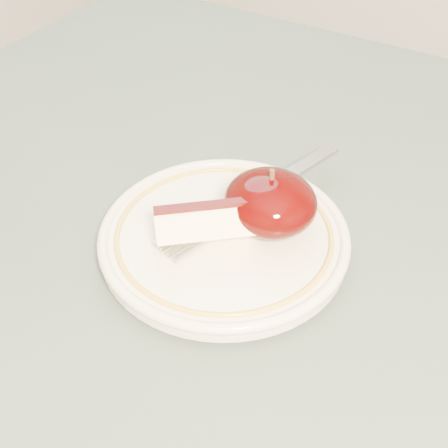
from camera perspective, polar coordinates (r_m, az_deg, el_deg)
The scene contains 5 objects.
table at distance 0.54m, azimuth 1.46°, elevation -12.19°, with size 0.90×0.90×0.75m.
plate at distance 0.49m, azimuth 0.00°, elevation -1.24°, with size 0.20×0.20×0.02m.
apple_half at distance 0.48m, azimuth 4.25°, elevation 1.98°, with size 0.07×0.07×0.05m.
apple_wedge at distance 0.47m, azimuth -1.49°, elevation -0.01°, with size 0.08×0.08×0.04m.
fork at distance 0.51m, azimuth 2.56°, elevation 2.40°, with size 0.07×0.20×0.00m.
Camera 1 is at (0.15, -0.28, 1.09)m, focal length 50.00 mm.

